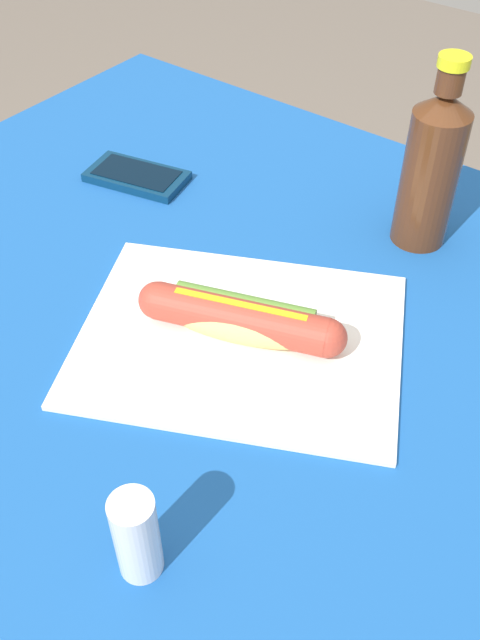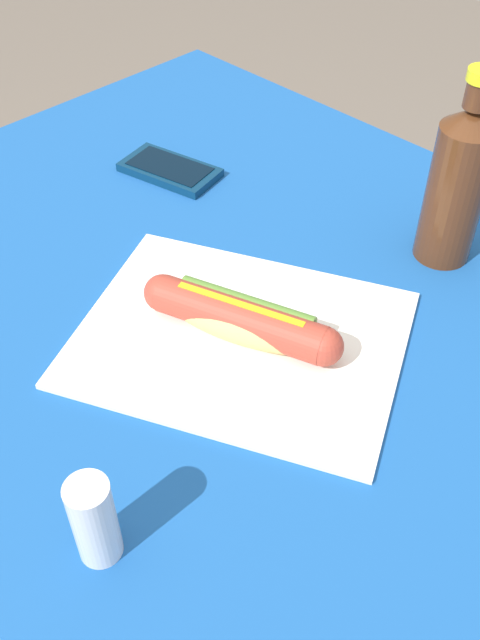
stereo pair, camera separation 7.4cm
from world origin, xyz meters
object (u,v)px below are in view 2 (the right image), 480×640
Objects in this scene: hot_dog at (240,319)px; salt_shaker at (94,521)px; soda_bottle at (458,182)px; cell_phone at (170,170)px.

hot_dog is 0.27m from salt_shaker.
soda_bottle is (0.07, 0.28, 0.07)m from hot_dog.
salt_shaker is (0.39, -0.41, 0.04)m from cell_phone.
hot_dog is at bearing 109.91° from salt_shaker.
hot_dog is 0.29m from soda_bottle.
salt_shaker is (0.02, -0.53, -0.06)m from soda_bottle.
cell_phone is at bearing 151.86° from hot_dog.
hot_dog is 0.34m from cell_phone.
soda_bottle is at bearing 76.35° from hot_dog.
soda_bottle reaches higher than cell_phone.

